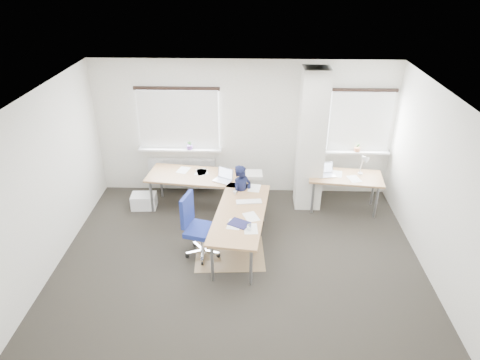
{
  "coord_description": "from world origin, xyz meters",
  "views": [
    {
      "loc": [
        0.19,
        -5.61,
        4.54
      ],
      "look_at": [
        -0.02,
        0.9,
        1.08
      ],
      "focal_mm": 32.0,
      "sensor_mm": 36.0,
      "label": 1
    }
  ],
  "objects_px": {
    "desk_main": "(221,194)",
    "desk_side": "(345,178)",
    "person": "(242,196)",
    "task_chair": "(200,239)"
  },
  "relations": [
    {
      "from": "desk_main",
      "to": "task_chair",
      "type": "height_order",
      "value": "task_chair"
    },
    {
      "from": "desk_side",
      "to": "task_chair",
      "type": "bearing_deg",
      "value": -142.85
    },
    {
      "from": "desk_main",
      "to": "task_chair",
      "type": "xyz_separation_m",
      "value": [
        -0.3,
        -0.87,
        -0.38
      ]
    },
    {
      "from": "desk_main",
      "to": "desk_side",
      "type": "bearing_deg",
      "value": 23.65
    },
    {
      "from": "desk_main",
      "to": "desk_side",
      "type": "height_order",
      "value": "desk_side"
    },
    {
      "from": "task_chair",
      "to": "person",
      "type": "distance_m",
      "value": 1.22
    },
    {
      "from": "task_chair",
      "to": "desk_main",
      "type": "bearing_deg",
      "value": 85.86
    },
    {
      "from": "person",
      "to": "desk_main",
      "type": "bearing_deg",
      "value": 149.63
    },
    {
      "from": "desk_side",
      "to": "task_chair",
      "type": "distance_m",
      "value": 3.12
    },
    {
      "from": "desk_main",
      "to": "task_chair",
      "type": "distance_m",
      "value": 0.99
    }
  ]
}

